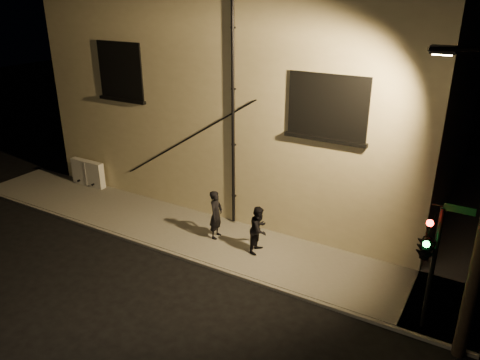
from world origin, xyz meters
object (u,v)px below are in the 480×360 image
Objects in this scene: utility_cabinet at (88,173)px; pedestrian_b at (259,229)px; pedestrian_a at (216,214)px; traffic_signal at (427,246)px.

pedestrian_b reaches higher than utility_cabinet.
utility_cabinet is 7.68m from pedestrian_a.
utility_cabinet is 0.49× the size of traffic_signal.
pedestrian_a is 1.76m from pedestrian_b.
pedestrian_a reaches higher than pedestrian_b.
pedestrian_a is at bearing 85.53° from pedestrian_b.
traffic_signal reaches higher than pedestrian_b.
utility_cabinet is 1.08× the size of pedestrian_b.
traffic_signal is at bearing -9.56° from utility_cabinet.
pedestrian_b is at bearing -7.19° from utility_cabinet.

